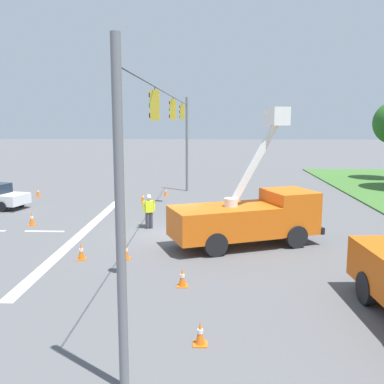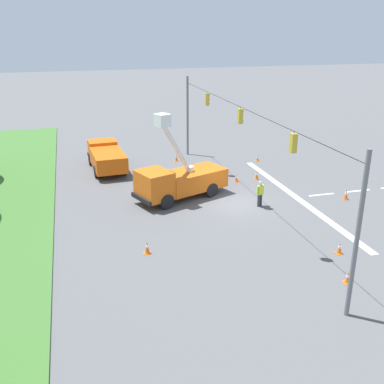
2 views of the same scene
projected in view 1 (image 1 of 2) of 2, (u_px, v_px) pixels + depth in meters
name	position (u px, v px, depth m)	size (l,w,h in m)	color
ground_plane	(174.00, 233.00, 22.28)	(200.00, 200.00, 0.00)	#565659
lane_markings	(55.00, 231.00, 22.51)	(17.60, 15.25, 0.01)	silver
signal_gantry	(173.00, 143.00, 21.58)	(26.20, 0.33, 7.20)	slate
utility_truck_bucket_lift	(250.00, 215.00, 19.91)	(4.63, 7.06, 6.10)	orange
road_worker	(149.00, 209.00, 22.96)	(0.38, 0.61, 1.77)	#383842
traffic_cone_foreground_left	(298.00, 206.00, 27.27)	(0.36, 0.36, 0.70)	orange
traffic_cone_foreground_right	(81.00, 251.00, 17.98)	(0.36, 0.36, 0.70)	orange
traffic_cone_mid_left	(182.00, 277.00, 15.11)	(0.36, 0.36, 0.65)	orange
traffic_cone_mid_right	(38.00, 192.00, 32.47)	(0.36, 0.36, 0.69)	orange
traffic_cone_near_bucket	(143.00, 197.00, 30.36)	(0.36, 0.36, 0.65)	orange
traffic_cone_lane_edge_a	(126.00, 252.00, 18.08)	(0.36, 0.36, 0.63)	orange
traffic_cone_far_left	(166.00, 192.00, 32.96)	(0.36, 0.36, 0.60)	orange
traffic_cone_far_right	(32.00, 218.00, 23.76)	(0.36, 0.36, 0.74)	orange
traffic_cone_centre_line	(200.00, 333.00, 11.21)	(0.36, 0.36, 0.63)	orange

